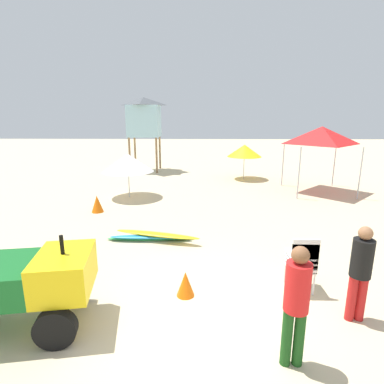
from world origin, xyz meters
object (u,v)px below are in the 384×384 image
Objects in this scene: utility_cart at (10,282)px; surfboard_pile at (153,236)px; lifeguard_tower at (144,117)px; stacked_plastic_chairs at (302,260)px; popup_canopy at (321,135)px; beach_umbrella_mid at (128,163)px; lifeguard_near_center at (361,268)px; traffic_cone_far at (185,284)px; traffic_cone_near at (97,204)px; beach_umbrella_left at (244,151)px; lifeguard_near_left at (296,299)px.

utility_cart is 3.93m from surfboard_pile.
utility_cart is at bearing -88.61° from lifeguard_tower.
stacked_plastic_chairs is 8.84m from popup_canopy.
surfboard_pile is 0.59× the size of lifeguard_tower.
beach_umbrella_mid is at bearing 109.75° from surfboard_pile.
popup_canopy is 0.66× the size of lifeguard_tower.
stacked_plastic_chairs is 0.69× the size of lifeguard_near_center.
lifeguard_near_center reaches higher than traffic_cone_far.
popup_canopy is at bearing 73.48° from lifeguard_near_center.
beach_umbrella_mid is at bearing 71.81° from traffic_cone_near.
lifeguard_near_center is (5.42, 0.31, 0.14)m from utility_cart.
popup_canopy is at bearing -31.74° from lifeguard_tower.
stacked_plastic_chairs is 1.06m from lifeguard_near_center.
popup_canopy reaches higher than surfboard_pile.
utility_cart is at bearing -166.79° from stacked_plastic_chairs.
lifeguard_near_center is at bearing -89.10° from beach_umbrella_left.
traffic_cone_far is (2.60, -7.08, -1.19)m from beach_umbrella_mid.
popup_canopy reaches higher than stacked_plastic_chairs.
utility_cart is 12.30m from popup_canopy.
lifeguard_near_left is 12.63m from beach_umbrella_left.
lifeguard_near_left is at bearing -54.44° from traffic_cone_near.
lifeguard_near_left is 0.94× the size of beach_umbrella_left.
traffic_cone_far is at bearing -69.85° from beach_umbrella_mid.
beach_umbrella_left is (0.44, 10.79, 0.84)m from stacked_plastic_chairs.
surfboard_pile is at bearing -70.25° from beach_umbrella_mid.
traffic_cone_near is (-2.29, 2.48, 0.17)m from surfboard_pile.
lifeguard_tower is at bearing 88.05° from traffic_cone_near.
lifeguard_tower is 2.10× the size of beach_umbrella_mid.
lifeguard_tower is 6.57m from beach_umbrella_mid.
traffic_cone_far is at bearing -69.15° from surfboard_pile.
beach_umbrella_mid is at bearing 124.64° from stacked_plastic_chairs.
lifeguard_near_left is at bearing -95.10° from beach_umbrella_left.
beach_umbrella_left is (-2.80, 2.76, -0.95)m from popup_canopy.
lifeguard_near_center is (0.62, -0.82, 0.27)m from stacked_plastic_chairs.
stacked_plastic_chairs is 2.21m from traffic_cone_far.
traffic_cone_near is (-5.43, 4.86, -0.36)m from stacked_plastic_chairs.
stacked_plastic_chairs is 0.26× the size of lifeguard_tower.
lifeguard_near_center is at bearing -55.08° from beach_umbrella_mid.
lifeguard_near_center is at bearing -40.35° from surfboard_pile.
utility_cart is 1.32× the size of beach_umbrella_mid.
lifeguard_near_left reaches higher than utility_cart.
beach_umbrella_mid is at bearing -86.54° from lifeguard_tower.
surfboard_pile is at bearing -113.07° from beach_umbrella_left.
traffic_cone_near is (-6.05, 5.68, -0.63)m from lifeguard_near_center.
beach_umbrella_left is at bearing 135.44° from popup_canopy.
lifeguard_near_center is 8.32m from traffic_cone_near.
lifeguard_near_center is at bearing -52.73° from stacked_plastic_chairs.
lifeguard_near_left is 0.40× the size of lifeguard_tower.
popup_canopy is at bearing 48.69° from utility_cart.
beach_umbrella_left is at bearing 66.27° from utility_cart.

